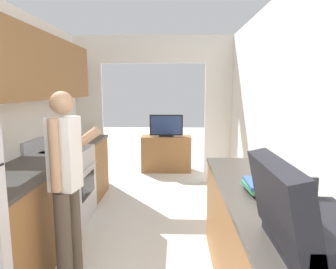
{
  "coord_description": "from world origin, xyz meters",
  "views": [
    {
      "loc": [
        0.38,
        -0.57,
        1.63
      ],
      "look_at": [
        0.31,
        2.28,
        1.19
      ],
      "focal_mm": 32.0,
      "sensor_mm": 36.0,
      "label": 1
    }
  ],
  "objects_px": {
    "tv_cabinet": "(166,153)",
    "book_stack": "(262,187)",
    "suitcase": "(307,225)",
    "television": "(166,126)",
    "range_oven": "(63,184)",
    "person": "(66,182)"
  },
  "relations": [
    {
      "from": "tv_cabinet",
      "to": "person",
      "type": "bearing_deg",
      "value": -101.83
    },
    {
      "from": "suitcase",
      "to": "television",
      "type": "distance_m",
      "value": 4.61
    },
    {
      "from": "tv_cabinet",
      "to": "range_oven",
      "type": "bearing_deg",
      "value": -117.91
    },
    {
      "from": "range_oven",
      "to": "television",
      "type": "relative_size",
      "value": 1.6
    },
    {
      "from": "person",
      "to": "range_oven",
      "type": "bearing_deg",
      "value": 31.3
    },
    {
      "from": "tv_cabinet",
      "to": "television",
      "type": "bearing_deg",
      "value": -90.0
    },
    {
      "from": "range_oven",
      "to": "book_stack",
      "type": "xyz_separation_m",
      "value": [
        2.01,
        -1.48,
        0.48
      ]
    },
    {
      "from": "person",
      "to": "television",
      "type": "bearing_deg",
      "value": -3.14
    },
    {
      "from": "person",
      "to": "tv_cabinet",
      "type": "distance_m",
      "value": 3.58
    },
    {
      "from": "suitcase",
      "to": "tv_cabinet",
      "type": "xyz_separation_m",
      "value": [
        -0.76,
        4.58,
        -0.69
      ]
    },
    {
      "from": "suitcase",
      "to": "television",
      "type": "relative_size",
      "value": 0.91
    },
    {
      "from": "person",
      "to": "book_stack",
      "type": "height_order",
      "value": "person"
    },
    {
      "from": "tv_cabinet",
      "to": "suitcase",
      "type": "bearing_deg",
      "value": -80.57
    },
    {
      "from": "range_oven",
      "to": "book_stack",
      "type": "bearing_deg",
      "value": -36.33
    },
    {
      "from": "suitcase",
      "to": "tv_cabinet",
      "type": "relative_size",
      "value": 0.61
    },
    {
      "from": "tv_cabinet",
      "to": "book_stack",
      "type": "bearing_deg",
      "value": -78.03
    },
    {
      "from": "person",
      "to": "television",
      "type": "xyz_separation_m",
      "value": [
        0.73,
        3.42,
        0.05
      ]
    },
    {
      "from": "person",
      "to": "suitcase",
      "type": "relative_size",
      "value": 2.73
    },
    {
      "from": "range_oven",
      "to": "television",
      "type": "xyz_separation_m",
      "value": [
        1.21,
        2.25,
        0.46
      ]
    },
    {
      "from": "range_oven",
      "to": "tv_cabinet",
      "type": "bearing_deg",
      "value": 62.09
    },
    {
      "from": "person",
      "to": "television",
      "type": "distance_m",
      "value": 3.5
    },
    {
      "from": "suitcase",
      "to": "book_stack",
      "type": "relative_size",
      "value": 1.95
    }
  ]
}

